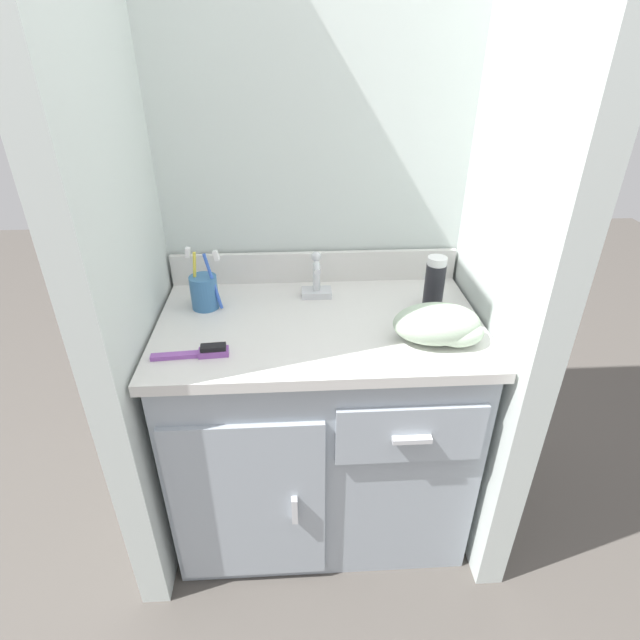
{
  "coord_description": "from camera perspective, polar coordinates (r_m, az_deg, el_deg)",
  "views": [
    {
      "loc": [
        -0.07,
        -1.19,
        1.45
      ],
      "look_at": [
        0.0,
        -0.03,
        0.78
      ],
      "focal_mm": 28.0,
      "sensor_mm": 36.0,
      "label": 1
    }
  ],
  "objects": [
    {
      "name": "backsplash",
      "position": [
        1.59,
        -0.6,
        6.1
      ],
      "size": [
        0.9,
        0.02,
        0.1
      ],
      "color": "silver",
      "rests_on": "vanity"
    },
    {
      "name": "hand_towel",
      "position": [
        1.31,
        13.7,
        -0.61
      ],
      "size": [
        0.23,
        0.15,
        0.1
      ],
      "color": "#A8BCA3",
      "rests_on": "vanity"
    },
    {
      "name": "wall_right",
      "position": [
        1.37,
        21.88,
        12.96
      ],
      "size": [
        0.08,
        0.62,
        2.2
      ],
      "primitive_type": "cube",
      "color": "silver",
      "rests_on": "ground_plane"
    },
    {
      "name": "vanity",
      "position": [
        1.59,
        -0.11,
        -11.59
      ],
      "size": [
        0.9,
        0.56,
        0.76
      ],
      "color": "#9EA8B2",
      "rests_on": "ground_plane"
    },
    {
      "name": "wall_back",
      "position": [
        1.55,
        -0.77,
        16.9
      ],
      "size": [
        1.08,
        0.08,
        2.2
      ],
      "primitive_type": "cube",
      "color": "silver",
      "rests_on": "ground_plane"
    },
    {
      "name": "wall_left",
      "position": [
        1.32,
        -22.83,
        12.18
      ],
      "size": [
        0.08,
        0.62,
        2.2
      ],
      "primitive_type": "cube",
      "color": "silver",
      "rests_on": "ground_plane"
    },
    {
      "name": "hairbrush",
      "position": [
        1.27,
        -13.41,
        -3.6
      ],
      "size": [
        0.19,
        0.04,
        0.03
      ],
      "rotation": [
        0.0,
        0.0,
        0.07
      ],
      "color": "purple",
      "rests_on": "vanity"
    },
    {
      "name": "shaving_cream_can",
      "position": [
        1.45,
        12.95,
        4.11
      ],
      "size": [
        0.06,
        0.06,
        0.16
      ],
      "color": "black",
      "rests_on": "vanity"
    },
    {
      "name": "sink_faucet",
      "position": [
        1.49,
        -0.4,
        4.43
      ],
      "size": [
        0.09,
        0.09,
        0.14
      ],
      "color": "silver",
      "rests_on": "vanity"
    },
    {
      "name": "ground_plane",
      "position": [
        1.88,
        -0.05,
        -20.58
      ],
      "size": [
        6.0,
        6.0,
        0.0
      ],
      "primitive_type": "plane",
      "color": "#4C4742"
    },
    {
      "name": "toothbrush_cup",
      "position": [
        1.47,
        -13.09,
        3.25
      ],
      "size": [
        0.1,
        0.08,
        0.18
      ],
      "color": "teal",
      "rests_on": "vanity"
    }
  ]
}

